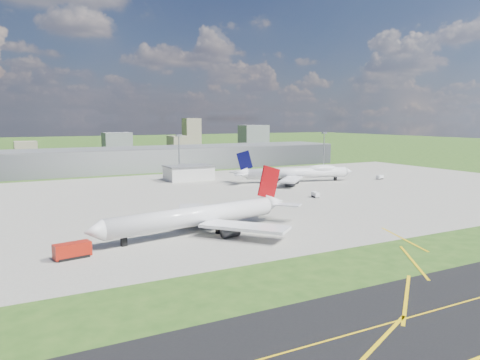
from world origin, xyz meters
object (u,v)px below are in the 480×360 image
airliner_blue_quad (297,173)px  van_white_near (315,195)px  tug_yellow (188,215)px  van_white_far (380,177)px  fire_truck (72,251)px  airliner_red_twin (201,216)px

airliner_blue_quad → van_white_near: 52.63m
airliner_blue_quad → tug_yellow: bearing=-131.3°
airliner_blue_quad → van_white_near: bearing=-100.7°
tug_yellow → van_white_near: van_white_near is taller
van_white_far → fire_truck: bearing=-170.5°
van_white_near → van_white_far: (72.47, 33.23, 0.01)m
airliner_red_twin → van_white_far: 159.75m
fire_truck → airliner_red_twin: bearing=3.9°
airliner_blue_quad → fire_truck: airliner_blue_quad is taller
tug_yellow → airliner_red_twin: bearing=-146.4°
van_white_near → van_white_far: bearing=-53.4°
fire_truck → van_white_far: size_ratio=1.88×
van_white_far → van_white_near: bearing=-169.0°
airliner_red_twin → van_white_near: airliner_red_twin is taller
van_white_far → airliner_blue_quad: bearing=150.6°
airliner_red_twin → tug_yellow: 25.09m
fire_truck → van_white_near: bearing=12.6°
airliner_red_twin → airliner_blue_quad: 125.83m
airliner_blue_quad → van_white_far: bearing=-0.4°
tug_yellow → van_white_near: size_ratio=0.69×
fire_truck → tug_yellow: bearing=27.3°
airliner_red_twin → tug_yellow: size_ratio=20.61×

